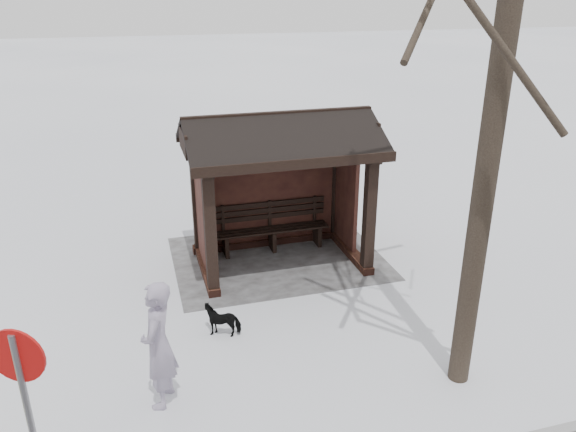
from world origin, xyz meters
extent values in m
plane|color=white|center=(0.00, 0.00, 0.00)|extent=(120.00, 120.00, 0.00)
cube|color=gray|center=(0.00, -0.20, 0.01)|extent=(4.20, 3.20, 0.02)
cube|color=#361A13|center=(0.00, -0.90, 0.08)|extent=(3.30, 0.22, 0.16)
cube|color=#361A13|center=(-1.50, 0.00, 0.08)|extent=(0.22, 2.10, 0.16)
cube|color=#361A13|center=(1.50, 0.00, 0.08)|extent=(0.22, 2.10, 0.16)
cube|color=black|center=(-1.50, 0.90, 1.15)|extent=(0.20, 0.20, 2.30)
cube|color=black|center=(1.50, 0.90, 1.15)|extent=(0.20, 0.20, 2.30)
cube|color=black|center=(-1.50, -0.90, 1.15)|extent=(0.20, 0.20, 2.30)
cube|color=black|center=(1.50, -0.90, 1.15)|extent=(0.20, 0.20, 2.30)
cube|color=black|center=(0.00, -0.90, 1.23)|extent=(2.80, 0.08, 2.14)
cube|color=black|center=(-1.50, -0.31, 1.23)|extent=(0.08, 1.17, 2.14)
cube|color=black|center=(1.50, -0.31, 1.23)|extent=(0.08, 1.17, 2.14)
cube|color=black|center=(0.00, 0.90, 2.36)|extent=(3.40, 0.20, 0.18)
cube|color=black|center=(0.00, -0.90, 2.36)|extent=(3.40, 0.20, 0.18)
cylinder|color=black|center=(-1.50, 4.20, 4.28)|extent=(0.29, 0.29, 8.55)
imported|color=#968CA4|center=(2.60, 3.54, 0.90)|extent=(0.63, 0.76, 1.80)
imported|color=black|center=(1.54, 2.15, 0.26)|extent=(0.67, 0.47, 0.51)
cylinder|color=gray|center=(3.91, 4.97, 1.12)|extent=(0.07, 0.07, 2.23)
cylinder|color=#B50E0C|center=(3.91, 4.95, 1.99)|extent=(0.54, 0.27, 0.58)
cylinder|color=white|center=(3.91, 4.93, 1.99)|extent=(0.42, 0.21, 0.45)
camera|label=1|loc=(2.66, 9.85, 5.19)|focal=35.00mm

